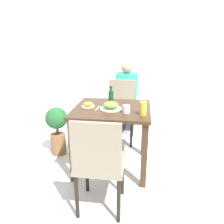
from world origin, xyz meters
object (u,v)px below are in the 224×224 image
Objects in this scene: chair_far at (121,107)px; potted_plant_left at (57,127)px; drink_cup at (126,109)px; juice_glass at (143,108)px; chair_near at (99,161)px; sauce_bottle at (111,95)px; side_plate at (88,105)px; person_figure at (126,97)px; food_plate at (111,106)px.

potted_plant_left is at bearing -143.72° from chair_far.
drink_cup is 0.18m from juice_glass.
chair_near is at bearing -122.50° from juice_glass.
drink_cup is at bearing -65.20° from sauce_bottle.
chair_near is 6.12× the size of side_plate.
juice_glass reaches higher than drink_cup.
potted_plant_left is at bearing 158.15° from drink_cup.
drink_cup is at bearing -86.05° from person_figure.
sauce_bottle reaches higher than drink_cup.
sauce_bottle is 0.27× the size of potted_plant_left.
person_figure is at bearing 100.80° from juice_glass.
sauce_bottle is 0.84m from potted_plant_left.
potted_plant_left is (-0.49, 0.22, -0.39)m from side_plate.
juice_glass is 0.22× the size of potted_plant_left.
food_plate is at bearing -92.20° from chair_far.
chair_near is 0.84m from side_plate.
juice_glass is (0.35, -0.15, 0.03)m from food_plate.
juice_glass is (0.17, -0.04, 0.03)m from drink_cup.
chair_far is 0.99m from potted_plant_left.
drink_cup is (0.45, -0.15, 0.02)m from side_plate.
side_plate is (-0.27, 0.05, -0.01)m from food_plate.
chair_near reaches higher than side_plate.
chair_near is 1.14m from sauce_bottle.
drink_cup is 0.07× the size of person_figure.
food_plate is 0.37× the size of potted_plant_left.
side_plate is at bearing -121.83° from sauce_bottle.
chair_near is 0.75m from food_plate.
drink_cup is 1.09m from potted_plant_left.
potted_plant_left is (-1.11, 0.42, -0.44)m from juice_glass.
juice_glass is (0.35, 0.55, 0.31)m from chair_near.
person_figure is at bearing -92.48° from chair_near.
potted_plant_left is at bearing 155.50° from side_plate.
sauce_bottle reaches higher than juice_glass.
food_plate is at bearing 149.98° from drink_cup.
food_plate is 1.64× the size of side_plate.
food_plate is 1.28m from person_figure.
food_plate is 0.40m from sauce_bottle.
sauce_bottle is at bearing 10.17° from potted_plant_left.
chair_far is at bearing 36.28° from potted_plant_left.
juice_glass is at bearing -53.27° from sauce_bottle.
side_plate is 0.13× the size of person_figure.
chair_near is at bearing -90.00° from food_plate.
potted_plant_left is at bearing 160.24° from food_plate.
juice_glass is at bearing -22.39° from food_plate.
drink_cup is 0.46× the size of sauce_bottle.
juice_glass is 0.12× the size of person_figure.
chair_far is at bearing -91.21° from chair_near.
side_plate is 0.65m from juice_glass.
potted_plant_left is at bearing 159.40° from juice_glass.
chair_near is at bearing -52.06° from potted_plant_left.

